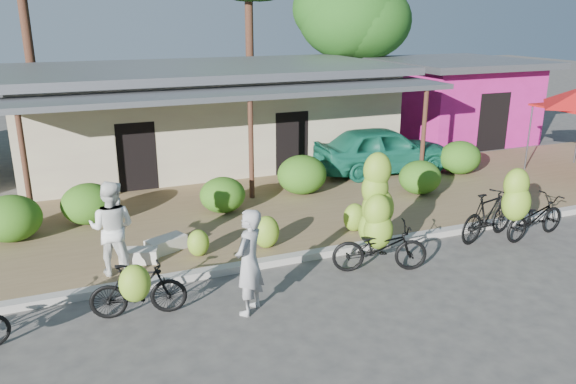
# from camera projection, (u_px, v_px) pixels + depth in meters

# --- Properties ---
(ground) EXTENTS (100.00, 100.00, 0.00)m
(ground) POSITION_uv_depth(u_px,v_px,m) (360.00, 299.00, 10.30)
(ground) COLOR #43403E
(ground) RESTS_ON ground
(sidewalk) EXTENTS (60.00, 6.00, 0.12)m
(sidewalk) POSITION_uv_depth(u_px,v_px,m) (266.00, 212.00, 14.69)
(sidewalk) COLOR olive
(sidewalk) RESTS_ON ground
(curb) EXTENTS (60.00, 0.25, 0.15)m
(curb) POSITION_uv_depth(u_px,v_px,m) (314.00, 255.00, 12.04)
(curb) COLOR #A8A399
(curb) RESTS_ON ground
(shop_main) EXTENTS (13.00, 8.50, 3.35)m
(shop_main) POSITION_uv_depth(u_px,v_px,m) (206.00, 113.00, 19.42)
(shop_main) COLOR #C3BA93
(shop_main) RESTS_ON ground
(shop_pink) EXTENTS (6.00, 6.00, 3.25)m
(shop_pink) POSITION_uv_depth(u_px,v_px,m) (453.00, 98.00, 23.29)
(shop_pink) COLOR #C91E88
(shop_pink) RESTS_ON ground
(tree_near_right) EXTENTS (4.84, 4.69, 6.82)m
(tree_near_right) POSITION_uv_depth(u_px,v_px,m) (346.00, 14.00, 24.31)
(tree_near_right) COLOR #482B1D
(tree_near_right) RESTS_ON ground
(hedge_0) EXTENTS (1.35, 1.21, 1.05)m
(hedge_0) POSITION_uv_depth(u_px,v_px,m) (10.00, 218.00, 12.52)
(hedge_0) COLOR #2A5D15
(hedge_0) RESTS_ON sidewalk
(hedge_1) EXTENTS (1.28, 1.15, 1.00)m
(hedge_1) POSITION_uv_depth(u_px,v_px,m) (88.00, 204.00, 13.58)
(hedge_1) COLOR #2A5D15
(hedge_1) RESTS_ON sidewalk
(hedge_2) EXTENTS (1.18, 1.06, 0.92)m
(hedge_2) POSITION_uv_depth(u_px,v_px,m) (223.00, 195.00, 14.38)
(hedge_2) COLOR #2A5D15
(hedge_2) RESTS_ON sidewalk
(hedge_3) EXTENTS (1.42, 1.28, 1.11)m
(hedge_3) POSITION_uv_depth(u_px,v_px,m) (302.00, 175.00, 15.85)
(hedge_3) COLOR #2A5D15
(hedge_3) RESTS_ON sidewalk
(hedge_4) EXTENTS (1.22, 1.10, 0.96)m
(hedge_4) POSITION_uv_depth(u_px,v_px,m) (420.00, 177.00, 15.86)
(hedge_4) COLOR #2A5D15
(hedge_4) RESTS_ON sidewalk
(hedge_5) EXTENTS (1.35, 1.22, 1.05)m
(hedge_5) POSITION_uv_depth(u_px,v_px,m) (460.00, 157.00, 17.86)
(hedge_5) COLOR #2A5D15
(hedge_5) RESTS_ON sidewalk
(bike_left) EXTENTS (1.70, 1.22, 1.25)m
(bike_left) POSITION_uv_depth(u_px,v_px,m) (138.00, 289.00, 9.50)
(bike_left) COLOR black
(bike_left) RESTS_ON ground
(bike_center) EXTENTS (2.05, 1.43, 2.35)m
(bike_center) POSITION_uv_depth(u_px,v_px,m) (378.00, 226.00, 11.43)
(bike_center) COLOR black
(bike_center) RESTS_ON ground
(bike_right) EXTENTS (1.99, 1.42, 1.83)m
(bike_right) POSITION_uv_depth(u_px,v_px,m) (496.00, 210.00, 12.72)
(bike_right) COLOR black
(bike_right) RESTS_ON ground
(bike_far_right) EXTENTS (1.97, 0.94, 1.00)m
(bike_far_right) POSITION_uv_depth(u_px,v_px,m) (535.00, 217.00, 13.02)
(bike_far_right) COLOR black
(bike_far_right) RESTS_ON ground
(loose_banana_a) EXTENTS (0.47, 0.40, 0.58)m
(loose_banana_a) POSITION_uv_depth(u_px,v_px,m) (198.00, 243.00, 11.78)
(loose_banana_a) COLOR #87AA2A
(loose_banana_a) RESTS_ON sidewalk
(loose_banana_b) EXTENTS (0.58, 0.49, 0.72)m
(loose_banana_b) POSITION_uv_depth(u_px,v_px,m) (266.00, 232.00, 12.19)
(loose_banana_b) COLOR #87AA2A
(loose_banana_b) RESTS_ON sidewalk
(loose_banana_c) EXTENTS (0.54, 0.46, 0.67)m
(loose_banana_c) POSITION_uv_depth(u_px,v_px,m) (354.00, 217.00, 13.14)
(loose_banana_c) COLOR #87AA2A
(loose_banana_c) RESTS_ON sidewalk
(sack_near) EXTENTS (0.94, 0.71, 0.30)m
(sack_near) POSITION_uv_depth(u_px,v_px,m) (166.00, 244.00, 12.08)
(sack_near) COLOR silver
(sack_near) RESTS_ON sidewalk
(sack_far) EXTENTS (0.82, 0.56, 0.28)m
(sack_far) POSITION_uv_depth(u_px,v_px,m) (139.00, 256.00, 11.54)
(sack_far) COLOR silver
(sack_far) RESTS_ON sidewalk
(vendor) EXTENTS (0.81, 0.81, 1.90)m
(vendor) POSITION_uv_depth(u_px,v_px,m) (249.00, 262.00, 9.60)
(vendor) COLOR #989898
(vendor) RESTS_ON ground
(bystander) EXTENTS (1.14, 1.04, 1.89)m
(bystander) POSITION_uv_depth(u_px,v_px,m) (112.00, 228.00, 10.81)
(bystander) COLOR white
(bystander) RESTS_ON sidewalk
(teal_van) EXTENTS (4.54, 2.05, 1.51)m
(teal_van) POSITION_uv_depth(u_px,v_px,m) (383.00, 149.00, 17.92)
(teal_van) COLOR #186C53
(teal_van) RESTS_ON sidewalk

